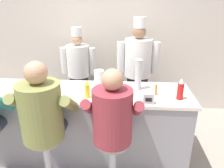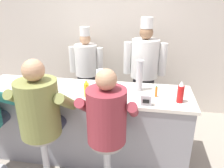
% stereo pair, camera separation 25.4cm
% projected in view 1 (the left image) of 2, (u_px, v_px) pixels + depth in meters
% --- Properties ---
extents(wall_back, '(10.00, 0.06, 2.70)m').
position_uv_depth(wall_back, '(97.00, 40.00, 4.09)').
color(wall_back, beige).
rests_on(wall_back, ground_plane).
extents(diner_counter, '(2.78, 0.75, 0.98)m').
position_uv_depth(diner_counter, '(83.00, 124.00, 2.96)').
color(diner_counter, gray).
rests_on(diner_counter, ground_plane).
extents(ketchup_bottle_red, '(0.07, 0.07, 0.26)m').
position_uv_depth(ketchup_bottle_red, '(180.00, 90.00, 2.51)').
color(ketchup_bottle_red, red).
rests_on(ketchup_bottle_red, diner_counter).
extents(mustard_bottle_yellow, '(0.06, 0.06, 0.21)m').
position_uv_depth(mustard_bottle_yellow, '(87.00, 90.00, 2.56)').
color(mustard_bottle_yellow, yellow).
rests_on(mustard_bottle_yellow, diner_counter).
extents(hot_sauce_bottle_orange, '(0.03, 0.03, 0.13)m').
position_uv_depth(hot_sauce_bottle_orange, '(156.00, 90.00, 2.65)').
color(hot_sauce_bottle_orange, orange).
rests_on(hot_sauce_bottle_orange, diner_counter).
extents(water_pitcher_clear, '(0.16, 0.14, 0.21)m').
position_uv_depth(water_pitcher_clear, '(99.00, 78.00, 2.91)').
color(water_pitcher_clear, silver).
rests_on(water_pitcher_clear, diner_counter).
extents(breakfast_plate, '(0.26, 0.26, 0.05)m').
position_uv_depth(breakfast_plate, '(47.00, 93.00, 2.69)').
color(breakfast_plate, white).
rests_on(breakfast_plate, diner_counter).
extents(cereal_bowl, '(0.13, 0.13, 0.05)m').
position_uv_depth(cereal_bowl, '(102.00, 94.00, 2.61)').
color(cereal_bowl, '#B24C47').
rests_on(cereal_bowl, diner_counter).
extents(coffee_mug_tan, '(0.12, 0.08, 0.09)m').
position_uv_depth(coffee_mug_tan, '(13.00, 96.00, 2.54)').
color(coffee_mug_tan, beige).
rests_on(coffee_mug_tan, diner_counter).
extents(coffee_mug_blue, '(0.13, 0.09, 0.08)m').
position_uv_depth(coffee_mug_blue, '(33.00, 87.00, 2.79)').
color(coffee_mug_blue, '#4C7AB2').
rests_on(coffee_mug_blue, diner_counter).
extents(cup_stack_steel, '(0.09, 0.09, 0.40)m').
position_uv_depth(cup_stack_steel, '(138.00, 75.00, 2.76)').
color(cup_stack_steel, '#B7BABF').
rests_on(cup_stack_steel, diner_counter).
extents(napkin_dispenser_chrome, '(0.12, 0.07, 0.12)m').
position_uv_depth(napkin_dispenser_chrome, '(148.00, 98.00, 2.43)').
color(napkin_dispenser_chrome, silver).
rests_on(napkin_dispenser_chrome, diner_counter).
extents(diner_seated_olive, '(0.66, 0.65, 1.54)m').
position_uv_depth(diner_seated_olive, '(43.00, 114.00, 2.27)').
color(diner_seated_olive, '#B2B5BA').
rests_on(diner_seated_olive, ground_plane).
extents(diner_seated_maroon, '(0.62, 0.61, 1.48)m').
position_uv_depth(diner_seated_maroon, '(113.00, 119.00, 2.23)').
color(diner_seated_maroon, '#B2B5BA').
rests_on(diner_seated_maroon, ground_plane).
extents(cook_in_whites_near, '(0.63, 0.41, 1.62)m').
position_uv_depth(cook_in_whites_near, '(79.00, 68.00, 3.97)').
color(cook_in_whites_near, '#232328').
rests_on(cook_in_whites_near, ground_plane).
extents(cook_in_whites_far, '(0.71, 0.45, 1.81)m').
position_uv_depth(cook_in_whites_far, '(138.00, 67.00, 3.70)').
color(cook_in_whites_far, '#232328').
rests_on(cook_in_whites_far, ground_plane).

